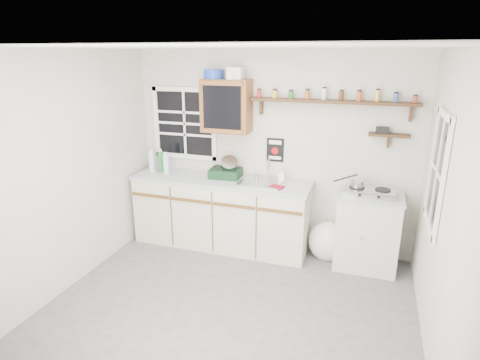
% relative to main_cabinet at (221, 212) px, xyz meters
% --- Properties ---
extents(room, '(3.64, 3.24, 2.54)m').
position_rel_main_cabinet_xyz_m(room, '(0.58, -1.30, 0.79)').
color(room, '#4C4C4F').
rests_on(room, ground).
extents(main_cabinet, '(2.31, 0.63, 0.92)m').
position_rel_main_cabinet_xyz_m(main_cabinet, '(0.00, 0.00, 0.00)').
color(main_cabinet, beige).
rests_on(main_cabinet, floor).
extents(right_cabinet, '(0.73, 0.57, 0.91)m').
position_rel_main_cabinet_xyz_m(right_cabinet, '(1.83, 0.03, -0.01)').
color(right_cabinet, '#B8B9B2').
rests_on(right_cabinet, floor).
extents(sink, '(0.52, 0.44, 0.29)m').
position_rel_main_cabinet_xyz_m(sink, '(0.54, 0.01, 0.47)').
color(sink, '#AEAEB2').
rests_on(sink, main_cabinet).
extents(upper_cabinet, '(0.60, 0.32, 0.65)m').
position_rel_main_cabinet_xyz_m(upper_cabinet, '(0.03, 0.14, 1.36)').
color(upper_cabinet, brown).
rests_on(upper_cabinet, wall_back).
extents(upper_cabinet_clutter, '(0.49, 0.24, 0.14)m').
position_rel_main_cabinet_xyz_m(upper_cabinet_clutter, '(-0.01, 0.14, 1.75)').
color(upper_cabinet_clutter, '#1B39B2').
rests_on(upper_cabinet_clutter, upper_cabinet).
extents(spice_shelf, '(1.91, 0.18, 0.35)m').
position_rel_main_cabinet_xyz_m(spice_shelf, '(1.31, 0.21, 1.47)').
color(spice_shelf, black).
rests_on(spice_shelf, wall_back).
extents(secondary_shelf, '(0.45, 0.16, 0.24)m').
position_rel_main_cabinet_xyz_m(secondary_shelf, '(1.94, 0.22, 1.12)').
color(secondary_shelf, black).
rests_on(secondary_shelf, wall_back).
extents(warning_sign, '(0.22, 0.02, 0.30)m').
position_rel_main_cabinet_xyz_m(warning_sign, '(0.63, 0.29, 0.82)').
color(warning_sign, black).
rests_on(warning_sign, wall_back).
extents(window_back, '(0.93, 0.03, 0.98)m').
position_rel_main_cabinet_xyz_m(window_back, '(-0.62, 0.29, 1.09)').
color(window_back, black).
rests_on(window_back, wall_back).
extents(window_right, '(0.03, 0.78, 1.08)m').
position_rel_main_cabinet_xyz_m(window_right, '(2.37, -0.75, 0.99)').
color(window_right, black).
rests_on(window_right, wall_back).
extents(water_bottles, '(0.30, 0.12, 0.31)m').
position_rel_main_cabinet_xyz_m(water_bottles, '(-0.88, 0.02, 0.60)').
color(water_bottles, silver).
rests_on(water_bottles, main_cabinet).
extents(dish_rack, '(0.40, 0.31, 0.29)m').
position_rel_main_cabinet_xyz_m(dish_rack, '(0.05, 0.08, 0.55)').
color(dish_rack, black).
rests_on(dish_rack, main_cabinet).
extents(soap_bottle, '(0.08, 0.09, 0.17)m').
position_rel_main_cabinet_xyz_m(soap_bottle, '(0.76, 0.15, 0.54)').
color(soap_bottle, silver).
rests_on(soap_bottle, main_cabinet).
extents(rag, '(0.19, 0.17, 0.02)m').
position_rel_main_cabinet_xyz_m(rag, '(0.76, -0.13, 0.47)').
color(rag, maroon).
rests_on(rag, main_cabinet).
extents(hotplate, '(0.58, 0.33, 0.08)m').
position_rel_main_cabinet_xyz_m(hotplate, '(1.82, 0.01, 0.49)').
color(hotplate, '#AEAEB2').
rests_on(hotplate, right_cabinet).
extents(saucepan, '(0.35, 0.18, 0.15)m').
position_rel_main_cabinet_xyz_m(saucepan, '(1.67, 0.01, 0.57)').
color(saucepan, '#AEAEB2').
rests_on(saucepan, hotplate).
extents(trash_bag, '(0.45, 0.41, 0.51)m').
position_rel_main_cabinet_xyz_m(trash_bag, '(1.39, 0.09, -0.24)').
color(trash_bag, silver).
rests_on(trash_bag, floor).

